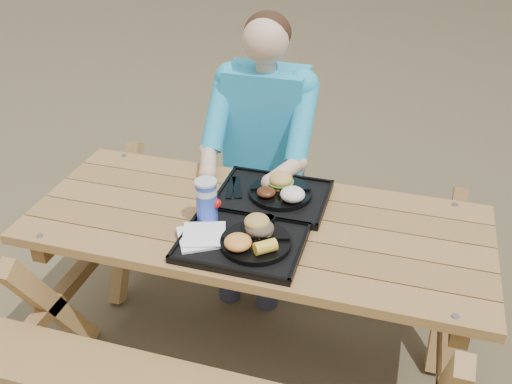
# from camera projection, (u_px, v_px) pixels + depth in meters

# --- Properties ---
(ground) EXTENTS (60.00, 60.00, 0.00)m
(ground) POSITION_uv_depth(u_px,v_px,m) (256.00, 354.00, 2.63)
(ground) COLOR #999999
(ground) RESTS_ON ground
(picnic_table) EXTENTS (1.80, 1.49, 0.75)m
(picnic_table) POSITION_uv_depth(u_px,v_px,m) (256.00, 292.00, 2.43)
(picnic_table) COLOR #999999
(picnic_table) RESTS_ON ground
(tray_near) EXTENTS (0.45, 0.35, 0.02)m
(tray_near) POSITION_uv_depth(u_px,v_px,m) (242.00, 243.00, 2.09)
(tray_near) COLOR black
(tray_near) RESTS_ON picnic_table
(tray_far) EXTENTS (0.45, 0.35, 0.02)m
(tray_far) POSITION_uv_depth(u_px,v_px,m) (273.00, 197.00, 2.36)
(tray_far) COLOR black
(tray_far) RESTS_ON picnic_table
(plate_near) EXTENTS (0.26, 0.26, 0.02)m
(plate_near) POSITION_uv_depth(u_px,v_px,m) (256.00, 242.00, 2.06)
(plate_near) COLOR black
(plate_near) RESTS_ON tray_near
(plate_far) EXTENTS (0.26, 0.26, 0.02)m
(plate_far) POSITION_uv_depth(u_px,v_px,m) (281.00, 193.00, 2.35)
(plate_far) COLOR black
(plate_far) RESTS_ON tray_far
(napkin_stack) EXTENTS (0.22, 0.22, 0.02)m
(napkin_stack) POSITION_uv_depth(u_px,v_px,m) (201.00, 236.00, 2.10)
(napkin_stack) COLOR white
(napkin_stack) RESTS_ON tray_near
(soda_cup) EXTENTS (0.08, 0.08, 0.16)m
(soda_cup) POSITION_uv_depth(u_px,v_px,m) (207.00, 202.00, 2.16)
(soda_cup) COLOR blue
(soda_cup) RESTS_ON tray_near
(condiment_bbq) EXTENTS (0.05, 0.05, 0.03)m
(condiment_bbq) POSITION_uv_depth(u_px,v_px,m) (254.00, 220.00, 2.18)
(condiment_bbq) COLOR black
(condiment_bbq) RESTS_ON tray_near
(condiment_mustard) EXTENTS (0.05, 0.05, 0.03)m
(condiment_mustard) POSITION_uv_depth(u_px,v_px,m) (268.00, 220.00, 2.17)
(condiment_mustard) COLOR orange
(condiment_mustard) RESTS_ON tray_near
(sandwich) EXTENTS (0.10, 0.10, 0.10)m
(sandwich) POSITION_uv_depth(u_px,v_px,m) (260.00, 221.00, 2.07)
(sandwich) COLOR gold
(sandwich) RESTS_ON plate_near
(mac_cheese) EXTENTS (0.10, 0.10, 0.05)m
(mac_cheese) POSITION_uv_depth(u_px,v_px,m) (238.00, 242.00, 2.01)
(mac_cheese) COLOR #FBA342
(mac_cheese) RESTS_ON plate_near
(corn_cob) EXTENTS (0.11, 0.11, 0.05)m
(corn_cob) POSITION_uv_depth(u_px,v_px,m) (265.00, 247.00, 1.99)
(corn_cob) COLOR yellow
(corn_cob) RESTS_ON plate_near
(cutlery_far) EXTENTS (0.09, 0.17, 0.01)m
(cutlery_far) POSITION_uv_depth(u_px,v_px,m) (237.00, 187.00, 2.40)
(cutlery_far) COLOR black
(cutlery_far) RESTS_ON tray_far
(burger) EXTENTS (0.10, 0.10, 0.09)m
(burger) POSITION_uv_depth(u_px,v_px,m) (281.00, 176.00, 2.36)
(burger) COLOR gold
(burger) RESTS_ON plate_far
(baked_beans) EXTENTS (0.08, 0.08, 0.04)m
(baked_beans) POSITION_uv_depth(u_px,v_px,m) (266.00, 192.00, 2.30)
(baked_beans) COLOR #4F230F
(baked_beans) RESTS_ON plate_far
(potato_salad) EXTENTS (0.10, 0.10, 0.06)m
(potato_salad) POSITION_uv_depth(u_px,v_px,m) (293.00, 194.00, 2.27)
(potato_salad) COLOR white
(potato_salad) RESTS_ON plate_far
(diner) EXTENTS (0.48, 0.84, 1.28)m
(diner) POSITION_uv_depth(u_px,v_px,m) (265.00, 164.00, 2.85)
(diner) COLOR #1A8DB6
(diner) RESTS_ON ground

